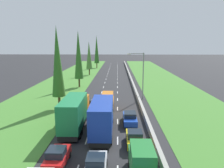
{
  "coord_description": "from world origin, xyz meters",
  "views": [
    {
      "loc": [
        1.67,
        -1.53,
        10.74
      ],
      "look_at": [
        0.39,
        50.45,
        0.89
      ],
      "focal_mm": 34.51,
      "sensor_mm": 36.0,
      "label": 1
    }
  ],
  "objects_px": {
    "green_box_truck_left_lane": "(75,112)",
    "silver_hatchback_centre_lane": "(96,165)",
    "orange_hatchback_left_lane": "(87,104)",
    "blue_box_truck_centre_lane": "(102,116)",
    "poplar_tree_second": "(57,62)",
    "poplar_tree_fourth": "(89,55)",
    "poplar_tree_third": "(78,55)",
    "red_hatchback_left_lane": "(57,157)",
    "yellow_hatchback_right_lane": "(135,138)",
    "poplar_tree_fifth": "(97,49)",
    "green_van_right_lane": "(142,163)",
    "orange_van_centre_lane": "(108,101)",
    "street_light_mast": "(141,72)",
    "blue_sedan_right_lane": "(130,118)"
  },
  "relations": [
    {
      "from": "green_box_truck_left_lane",
      "to": "silver_hatchback_centre_lane",
      "type": "distance_m",
      "value": 10.49
    },
    {
      "from": "orange_hatchback_left_lane",
      "to": "blue_box_truck_centre_lane",
      "type": "xyz_separation_m",
      "value": [
        3.26,
        -9.77,
        1.35
      ]
    },
    {
      "from": "poplar_tree_second",
      "to": "poplar_tree_fourth",
      "type": "relative_size",
      "value": 1.19
    },
    {
      "from": "orange_hatchback_left_lane",
      "to": "blue_box_truck_centre_lane",
      "type": "height_order",
      "value": "blue_box_truck_centre_lane"
    },
    {
      "from": "green_box_truck_left_lane",
      "to": "poplar_tree_third",
      "type": "xyz_separation_m",
      "value": [
        -4.08,
        26.34,
        5.8
      ]
    },
    {
      "from": "red_hatchback_left_lane",
      "to": "poplar_tree_fourth",
      "type": "relative_size",
      "value": 0.34
    },
    {
      "from": "yellow_hatchback_right_lane",
      "to": "blue_box_truck_centre_lane",
      "type": "height_order",
      "value": "blue_box_truck_centre_lane"
    },
    {
      "from": "orange_hatchback_left_lane",
      "to": "poplar_tree_fifth",
      "type": "bearing_deg",
      "value": 93.8
    },
    {
      "from": "silver_hatchback_centre_lane",
      "to": "poplar_tree_fourth",
      "type": "bearing_deg",
      "value": 97.87
    },
    {
      "from": "green_van_right_lane",
      "to": "poplar_tree_fourth",
      "type": "xyz_separation_m",
      "value": [
        -11.56,
        57.33,
        5.35
      ]
    },
    {
      "from": "yellow_hatchback_right_lane",
      "to": "silver_hatchback_centre_lane",
      "type": "relative_size",
      "value": 1.0
    },
    {
      "from": "red_hatchback_left_lane",
      "to": "orange_van_centre_lane",
      "type": "relative_size",
      "value": 0.8
    },
    {
      "from": "silver_hatchback_centre_lane",
      "to": "poplar_tree_second",
      "type": "bearing_deg",
      "value": 113.53
    },
    {
      "from": "orange_van_centre_lane",
      "to": "poplar_tree_fourth",
      "type": "bearing_deg",
      "value": 101.69
    },
    {
      "from": "yellow_hatchback_right_lane",
      "to": "poplar_tree_fourth",
      "type": "distance_m",
      "value": 53.22
    },
    {
      "from": "green_van_right_lane",
      "to": "orange_van_centre_lane",
      "type": "distance_m",
      "value": 18.86
    },
    {
      "from": "silver_hatchback_centre_lane",
      "to": "poplar_tree_third",
      "type": "distance_m",
      "value": 37.59
    },
    {
      "from": "poplar_tree_third",
      "to": "poplar_tree_fourth",
      "type": "height_order",
      "value": "poplar_tree_third"
    },
    {
      "from": "poplar_tree_fourth",
      "to": "red_hatchback_left_lane",
      "type": "bearing_deg",
      "value": -85.6
    },
    {
      "from": "red_hatchback_left_lane",
      "to": "orange_hatchback_left_lane",
      "type": "bearing_deg",
      "value": 89.05
    },
    {
      "from": "green_box_truck_left_lane",
      "to": "yellow_hatchback_right_lane",
      "type": "distance_m",
      "value": 8.62
    },
    {
      "from": "orange_van_centre_lane",
      "to": "poplar_tree_fifth",
      "type": "xyz_separation_m",
      "value": [
        -7.45,
        59.98,
        6.73
      ]
    },
    {
      "from": "green_van_right_lane",
      "to": "poplar_tree_fifth",
      "type": "height_order",
      "value": "poplar_tree_fifth"
    },
    {
      "from": "red_hatchback_left_lane",
      "to": "green_van_right_lane",
      "type": "bearing_deg",
      "value": -13.17
    },
    {
      "from": "orange_hatchback_left_lane",
      "to": "poplar_tree_fifth",
      "type": "distance_m",
      "value": 60.51
    },
    {
      "from": "yellow_hatchback_right_lane",
      "to": "green_van_right_lane",
      "type": "bearing_deg",
      "value": -88.8
    },
    {
      "from": "green_van_right_lane",
      "to": "poplar_tree_fifth",
      "type": "distance_m",
      "value": 79.56
    },
    {
      "from": "orange_van_centre_lane",
      "to": "street_light_mast",
      "type": "bearing_deg",
      "value": 47.89
    },
    {
      "from": "poplar_tree_second",
      "to": "orange_van_centre_lane",
      "type": "bearing_deg",
      "value": -0.68
    },
    {
      "from": "blue_sedan_right_lane",
      "to": "orange_van_centre_lane",
      "type": "height_order",
      "value": "orange_van_centre_lane"
    },
    {
      "from": "blue_sedan_right_lane",
      "to": "street_light_mast",
      "type": "bearing_deg",
      "value": 77.7
    },
    {
      "from": "poplar_tree_fifth",
      "to": "orange_hatchback_left_lane",
      "type": "bearing_deg",
      "value": -86.2
    },
    {
      "from": "blue_sedan_right_lane",
      "to": "poplar_tree_third",
      "type": "distance_m",
      "value": 27.86
    },
    {
      "from": "yellow_hatchback_right_lane",
      "to": "poplar_tree_second",
      "type": "distance_m",
      "value": 18.65
    },
    {
      "from": "green_van_right_lane",
      "to": "orange_van_centre_lane",
      "type": "xyz_separation_m",
      "value": [
        -3.53,
        18.53,
        0.0
      ]
    },
    {
      "from": "poplar_tree_fourth",
      "to": "street_light_mast",
      "type": "distance_m",
      "value": 35.01
    },
    {
      "from": "green_box_truck_left_lane",
      "to": "street_light_mast",
      "type": "height_order",
      "value": "street_light_mast"
    },
    {
      "from": "red_hatchback_left_lane",
      "to": "poplar_tree_fourth",
      "type": "xyz_separation_m",
      "value": [
        -4.28,
        55.63,
        5.91
      ]
    },
    {
      "from": "red_hatchback_left_lane",
      "to": "green_box_truck_left_lane",
      "type": "bearing_deg",
      "value": 90.33
    },
    {
      "from": "green_box_truck_left_lane",
      "to": "poplar_tree_fourth",
      "type": "relative_size",
      "value": 0.82
    },
    {
      "from": "poplar_tree_third",
      "to": "street_light_mast",
      "type": "bearing_deg",
      "value": -38.55
    },
    {
      "from": "red_hatchback_left_lane",
      "to": "orange_van_centre_lane",
      "type": "bearing_deg",
      "value": 77.44
    },
    {
      "from": "blue_sedan_right_lane",
      "to": "orange_van_centre_lane",
      "type": "relative_size",
      "value": 0.92
    },
    {
      "from": "orange_hatchback_left_lane",
      "to": "green_van_right_lane",
      "type": "bearing_deg",
      "value": -69.34
    },
    {
      "from": "poplar_tree_third",
      "to": "street_light_mast",
      "type": "height_order",
      "value": "poplar_tree_third"
    },
    {
      "from": "yellow_hatchback_right_lane",
      "to": "poplar_tree_fifth",
      "type": "bearing_deg",
      "value": 98.49
    },
    {
      "from": "poplar_tree_third",
      "to": "green_van_right_lane",
      "type": "bearing_deg",
      "value": -72.68
    },
    {
      "from": "green_van_right_lane",
      "to": "orange_van_centre_lane",
      "type": "height_order",
      "value": "same"
    },
    {
      "from": "red_hatchback_left_lane",
      "to": "yellow_hatchback_right_lane",
      "type": "xyz_separation_m",
      "value": [
        7.16,
        3.99,
        0.0
      ]
    },
    {
      "from": "green_box_truck_left_lane",
      "to": "street_light_mast",
      "type": "bearing_deg",
      "value": 56.6
    }
  ]
}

